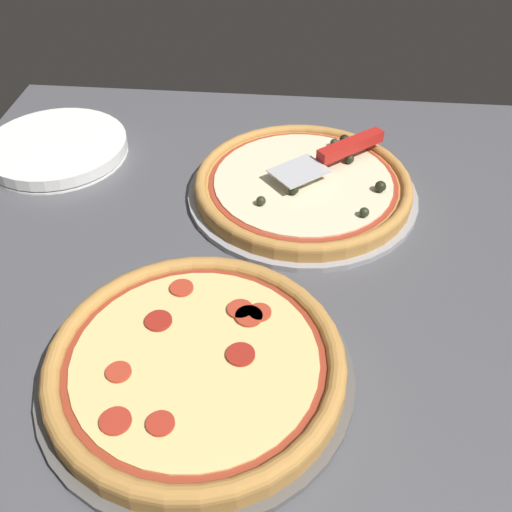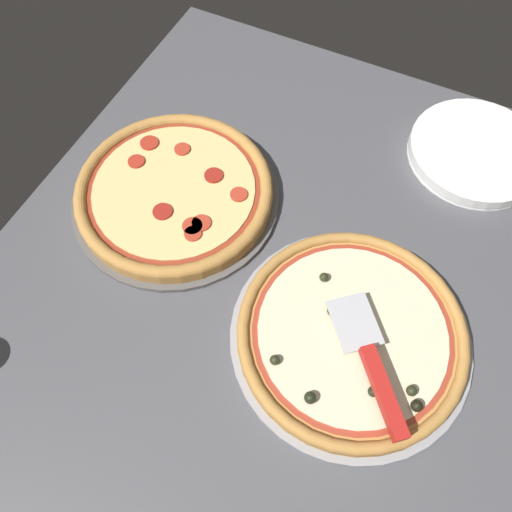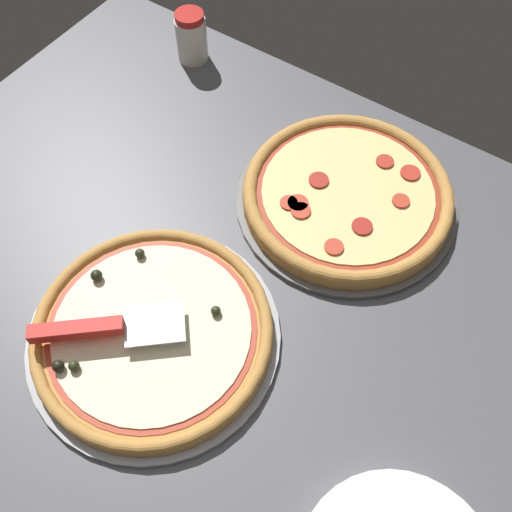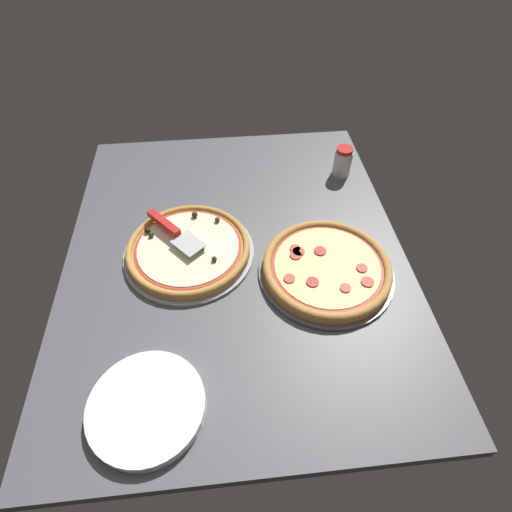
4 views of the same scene
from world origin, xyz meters
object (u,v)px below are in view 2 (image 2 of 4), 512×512
Objects in this scene: pizza_back at (174,191)px; serving_spatula at (377,378)px; plate_stack at (476,152)px; pizza_front at (351,335)px.

serving_spatula reaches higher than pizza_back.
serving_spatula is 51.95cm from plate_stack.
serving_spatula is at bearing -136.38° from pizza_front.
serving_spatula is (-17.56, -44.25, 3.23)cm from pizza_back.
pizza_back is at bearing 125.74° from plate_stack.
pizza_back reaches higher than plate_stack.
pizza_front reaches higher than plate_stack.
pizza_front is 46.67cm from plate_stack.
serving_spatula reaches higher than pizza_front.
pizza_back is (11.75, 38.71, 0.20)cm from pizza_front.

